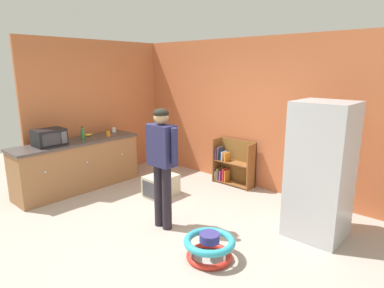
{
  "coord_description": "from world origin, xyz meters",
  "views": [
    {
      "loc": [
        3.17,
        -2.83,
        2.19
      ],
      "look_at": [
        0.17,
        0.51,
        1.13
      ],
      "focal_mm": 30.76,
      "sensor_mm": 36.0,
      "label": 1
    }
  ],
  "objects_px": {
    "standing_person": "(162,158)",
    "microwave": "(49,137)",
    "refrigerator": "(321,171)",
    "pet_carrier": "(161,186)",
    "baby_walker": "(209,246)",
    "banana_bunch": "(89,135)",
    "white_cup": "(114,130)",
    "bookshelf": "(232,165)",
    "green_glass_bottle": "(83,134)",
    "orange_cup": "(108,134)",
    "kitchen_counter": "(78,165)",
    "green_cup": "(62,138)"
  },
  "relations": [
    {
      "from": "standing_person",
      "to": "microwave",
      "type": "relative_size",
      "value": 3.47
    },
    {
      "from": "refrigerator",
      "to": "pet_carrier",
      "type": "xyz_separation_m",
      "value": [
        -2.54,
        -0.45,
        -0.71
      ]
    },
    {
      "from": "baby_walker",
      "to": "pet_carrier",
      "type": "xyz_separation_m",
      "value": [
        -1.85,
        0.95,
        0.02
      ]
    },
    {
      "from": "standing_person",
      "to": "banana_bunch",
      "type": "relative_size",
      "value": 10.53
    },
    {
      "from": "refrigerator",
      "to": "white_cup",
      "type": "xyz_separation_m",
      "value": [
        -4.07,
        -0.29,
        0.06
      ]
    },
    {
      "from": "bookshelf",
      "to": "green_glass_bottle",
      "type": "distance_m",
      "value": 2.82
    },
    {
      "from": "baby_walker",
      "to": "banana_bunch",
      "type": "bearing_deg",
      "value": 170.77
    },
    {
      "from": "white_cup",
      "to": "orange_cup",
      "type": "distance_m",
      "value": 0.4
    },
    {
      "from": "green_glass_bottle",
      "to": "bookshelf",
      "type": "bearing_deg",
      "value": 45.85
    },
    {
      "from": "microwave",
      "to": "pet_carrier",
      "type": "bearing_deg",
      "value": 42.59
    },
    {
      "from": "bookshelf",
      "to": "pet_carrier",
      "type": "bearing_deg",
      "value": -113.01
    },
    {
      "from": "microwave",
      "to": "banana_bunch",
      "type": "xyz_separation_m",
      "value": [
        -0.19,
        0.85,
        -0.11
      ]
    },
    {
      "from": "refrigerator",
      "to": "bookshelf",
      "type": "xyz_separation_m",
      "value": [
        -1.98,
        0.88,
        -0.52
      ]
    },
    {
      "from": "kitchen_counter",
      "to": "bookshelf",
      "type": "bearing_deg",
      "value": 47.21
    },
    {
      "from": "standing_person",
      "to": "baby_walker",
      "type": "height_order",
      "value": "standing_person"
    },
    {
      "from": "kitchen_counter",
      "to": "bookshelf",
      "type": "distance_m",
      "value": 2.85
    },
    {
      "from": "standing_person",
      "to": "pet_carrier",
      "type": "relative_size",
      "value": 3.02
    },
    {
      "from": "refrigerator",
      "to": "microwave",
      "type": "distance_m",
      "value": 4.25
    },
    {
      "from": "white_cup",
      "to": "orange_cup",
      "type": "relative_size",
      "value": 1.0
    },
    {
      "from": "bookshelf",
      "to": "green_glass_bottle",
      "type": "relative_size",
      "value": 3.46
    },
    {
      "from": "pet_carrier",
      "to": "green_cup",
      "type": "bearing_deg",
      "value": -148.44
    },
    {
      "from": "bookshelf",
      "to": "orange_cup",
      "type": "distance_m",
      "value": 2.43
    },
    {
      "from": "kitchen_counter",
      "to": "banana_bunch",
      "type": "relative_size",
      "value": 14.3
    },
    {
      "from": "refrigerator",
      "to": "green_cup",
      "type": "bearing_deg",
      "value": -161.15
    },
    {
      "from": "bookshelf",
      "to": "pet_carrier",
      "type": "xyz_separation_m",
      "value": [
        -0.56,
        -1.33,
        -0.19
      ]
    },
    {
      "from": "kitchen_counter",
      "to": "pet_carrier",
      "type": "distance_m",
      "value": 1.59
    },
    {
      "from": "bookshelf",
      "to": "orange_cup",
      "type": "xyz_separation_m",
      "value": [
        -1.84,
        -1.48,
        0.58
      ]
    },
    {
      "from": "refrigerator",
      "to": "microwave",
      "type": "bearing_deg",
      "value": -156.5
    },
    {
      "from": "kitchen_counter",
      "to": "refrigerator",
      "type": "height_order",
      "value": "refrigerator"
    },
    {
      "from": "pet_carrier",
      "to": "banana_bunch",
      "type": "relative_size",
      "value": 3.49
    },
    {
      "from": "standing_person",
      "to": "green_cup",
      "type": "distance_m",
      "value": 2.42
    },
    {
      "from": "banana_bunch",
      "to": "orange_cup",
      "type": "bearing_deg",
      "value": 41.82
    },
    {
      "from": "green_glass_bottle",
      "to": "white_cup",
      "type": "distance_m",
      "value": 0.82
    },
    {
      "from": "bookshelf",
      "to": "white_cup",
      "type": "relative_size",
      "value": 8.95
    },
    {
      "from": "kitchen_counter",
      "to": "green_cup",
      "type": "distance_m",
      "value": 0.56
    },
    {
      "from": "microwave",
      "to": "orange_cup",
      "type": "bearing_deg",
      "value": 85.68
    },
    {
      "from": "standing_person",
      "to": "green_glass_bottle",
      "type": "xyz_separation_m",
      "value": [
        -2.22,
        0.12,
        -0.0
      ]
    },
    {
      "from": "bookshelf",
      "to": "standing_person",
      "type": "relative_size",
      "value": 0.51
    },
    {
      "from": "pet_carrier",
      "to": "green_glass_bottle",
      "type": "height_order",
      "value": "green_glass_bottle"
    },
    {
      "from": "microwave",
      "to": "green_glass_bottle",
      "type": "bearing_deg",
      "value": 89.3
    },
    {
      "from": "standing_person",
      "to": "pet_carrier",
      "type": "distance_m",
      "value": 1.42
    },
    {
      "from": "standing_person",
      "to": "white_cup",
      "type": "distance_m",
      "value": 2.57
    },
    {
      "from": "kitchen_counter",
      "to": "orange_cup",
      "type": "distance_m",
      "value": 0.79
    },
    {
      "from": "refrigerator",
      "to": "pet_carrier",
      "type": "bearing_deg",
      "value": -170.03
    },
    {
      "from": "pet_carrier",
      "to": "orange_cup",
      "type": "bearing_deg",
      "value": -173.08
    },
    {
      "from": "standing_person",
      "to": "pet_carrier",
      "type": "xyz_separation_m",
      "value": [
        -0.87,
        0.77,
        -0.82
      ]
    },
    {
      "from": "kitchen_counter",
      "to": "standing_person",
      "type": "bearing_deg",
      "value": -0.05
    },
    {
      "from": "standing_person",
      "to": "white_cup",
      "type": "bearing_deg",
      "value": 159.09
    },
    {
      "from": "kitchen_counter",
      "to": "bookshelf",
      "type": "relative_size",
      "value": 2.66
    },
    {
      "from": "orange_cup",
      "to": "pet_carrier",
      "type": "bearing_deg",
      "value": 6.92
    }
  ]
}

